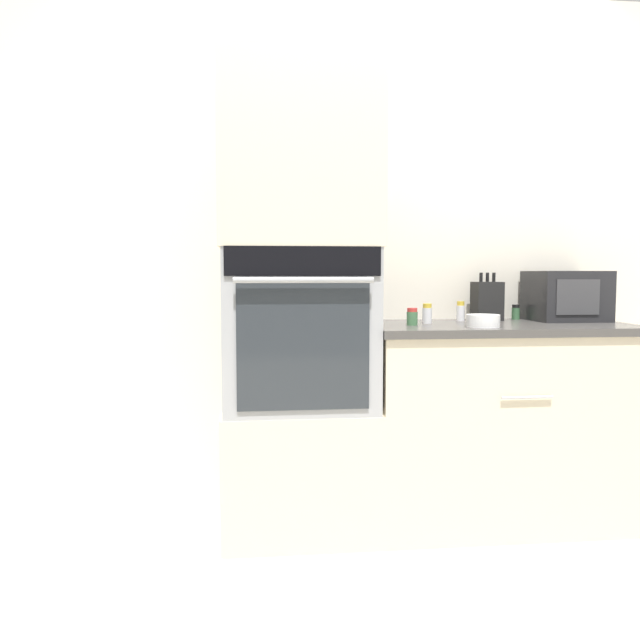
{
  "coord_description": "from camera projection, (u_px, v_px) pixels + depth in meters",
  "views": [
    {
      "loc": [
        -0.53,
        -2.43,
        1.14
      ],
      "look_at": [
        -0.24,
        0.21,
        0.94
      ],
      "focal_mm": 35.0,
      "sensor_mm": 36.0,
      "label": 1
    }
  ],
  "objects": [
    {
      "name": "condiment_jar_mid",
      "position": [
        412.0,
        317.0,
        2.75
      ],
      "size": [
        0.05,
        0.05,
        0.08
      ],
      "color": "#427047",
      "rests_on": "counter_unit"
    },
    {
      "name": "counter_unit",
      "position": [
        497.0,
        421.0,
        2.88
      ],
      "size": [
        1.2,
        0.63,
        0.91
      ],
      "color": "beige",
      "rests_on": "ground_plane"
    },
    {
      "name": "ground_plane",
      "position": [
        385.0,
        552.0,
        2.56
      ],
      "size": [
        12.0,
        12.0,
        0.0
      ],
      "primitive_type": "plane",
      "color": "beige"
    },
    {
      "name": "microwave",
      "position": [
        566.0,
        296.0,
        3.02
      ],
      "size": [
        0.34,
        0.3,
        0.24
      ],
      "color": "#232326",
      "rests_on": "counter_unit"
    },
    {
      "name": "condiment_jar_near",
      "position": [
        461.0,
        311.0,
        3.01
      ],
      "size": [
        0.04,
        0.04,
        0.09
      ],
      "color": "silver",
      "rests_on": "counter_unit"
    },
    {
      "name": "condiment_jar_far",
      "position": [
        516.0,
        312.0,
        3.1
      ],
      "size": [
        0.04,
        0.04,
        0.07
      ],
      "color": "#427047",
      "rests_on": "counter_unit"
    },
    {
      "name": "wall_oven",
      "position": [
        298.0,
        327.0,
        2.75
      ],
      "size": [
        0.64,
        0.64,
        0.69
      ],
      "color": "#9EA0A5",
      "rests_on": "oven_cabinet_base"
    },
    {
      "name": "oven_cabinet_base",
      "position": [
        298.0,
        466.0,
        2.8
      ],
      "size": [
        0.67,
        0.6,
        0.56
      ],
      "color": "beige",
      "rests_on": "ground_plane"
    },
    {
      "name": "knife_block",
      "position": [
        487.0,
        301.0,
        3.04
      ],
      "size": [
        0.13,
        0.12,
        0.23
      ],
      "color": "black",
      "rests_on": "counter_unit"
    },
    {
      "name": "wall_back",
      "position": [
        360.0,
        251.0,
        3.09
      ],
      "size": [
        8.0,
        0.05,
        2.5
      ],
      "color": "silver",
      "rests_on": "ground_plane"
    },
    {
      "name": "bowl",
      "position": [
        483.0,
        321.0,
        2.66
      ],
      "size": [
        0.14,
        0.14,
        0.05
      ],
      "color": "white",
      "rests_on": "counter_unit"
    },
    {
      "name": "oven_cabinet_upper",
      "position": [
        297.0,
        160.0,
        2.7
      ],
      "size": [
        0.67,
        0.6,
        0.77
      ],
      "color": "beige",
      "rests_on": "wall_oven"
    },
    {
      "name": "condiment_jar_back",
      "position": [
        427.0,
        314.0,
        2.86
      ],
      "size": [
        0.04,
        0.04,
        0.09
      ],
      "color": "silver",
      "rests_on": "counter_unit"
    }
  ]
}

